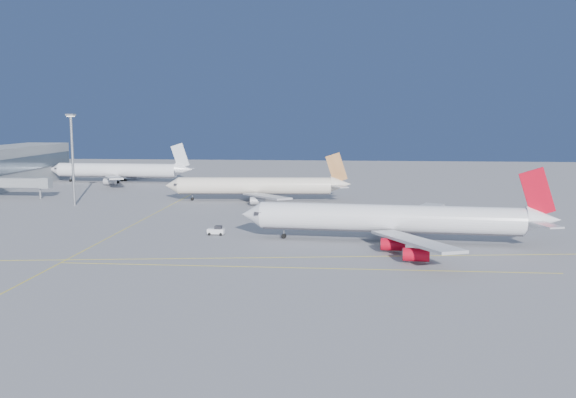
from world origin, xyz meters
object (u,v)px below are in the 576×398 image
object	(u,v)px
airliner_virgin	(396,219)
light_mast	(72,152)
pushback_tug	(216,231)
airliner_third	(120,170)
airliner_etihad	(258,186)

from	to	relation	value
airliner_virgin	light_mast	xyz separation A→B (m)	(-91.90, 47.57, 11.09)
airliner_virgin	pushback_tug	xyz separation A→B (m)	(-39.96, 4.79, -4.03)
pushback_tug	light_mast	xyz separation A→B (m)	(-51.93, 42.78, 15.12)
light_mast	pushback_tug	bearing A→B (deg)	-39.48
airliner_third	pushback_tug	world-z (taller)	airliner_third
pushback_tug	airliner_etihad	bearing A→B (deg)	89.97
airliner_etihad	airliner_virgin	bearing A→B (deg)	-63.02
pushback_tug	airliner_third	bearing A→B (deg)	121.22
airliner_third	airliner_virgin	bearing A→B (deg)	-46.47
airliner_virgin	airliner_etihad	world-z (taller)	airliner_virgin
airliner_etihad	pushback_tug	world-z (taller)	airliner_etihad
airliner_virgin	airliner_etihad	size ratio (longest dim) A/B	1.15
airliner_virgin	airliner_etihad	xyz separation A→B (m)	(-38.20, 62.85, -0.34)
light_mast	airliner_etihad	bearing A→B (deg)	15.89
pushback_tug	light_mast	world-z (taller)	light_mast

